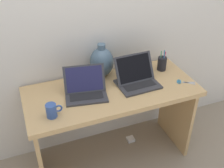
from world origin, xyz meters
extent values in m
plane|color=gray|center=(0.00, 0.00, 0.00)|extent=(6.00, 6.00, 0.00)
cube|color=silver|center=(0.00, 0.33, 1.20)|extent=(4.40, 0.04, 2.40)
cube|color=tan|center=(0.00, 0.00, 0.72)|extent=(1.34, 0.58, 0.04)
cube|color=tan|center=(-0.63, 0.00, 0.35)|extent=(0.03, 0.49, 0.70)
cube|color=tan|center=(0.63, 0.00, 0.35)|extent=(0.03, 0.49, 0.70)
cube|color=#333338|center=(-0.21, -0.02, 0.74)|extent=(0.34, 0.27, 0.01)
cube|color=black|center=(-0.21, -0.02, 0.75)|extent=(0.26, 0.17, 0.00)
cube|color=#333338|center=(-0.20, 0.05, 0.85)|extent=(0.32, 0.14, 0.20)
cube|color=#23234C|center=(-0.20, 0.05, 0.85)|extent=(0.28, 0.13, 0.17)
cube|color=#333338|center=(0.21, -0.02, 0.74)|extent=(0.33, 0.26, 0.01)
cube|color=black|center=(0.21, -0.02, 0.75)|extent=(0.26, 0.16, 0.00)
cube|color=#333338|center=(0.21, 0.05, 0.85)|extent=(0.32, 0.13, 0.20)
cube|color=black|center=(0.21, 0.05, 0.85)|extent=(0.28, 0.12, 0.18)
ellipsoid|color=slate|center=(0.00, 0.23, 0.86)|extent=(0.19, 0.19, 0.25)
cylinder|color=slate|center=(0.00, 0.23, 1.00)|extent=(0.06, 0.06, 0.05)
cylinder|color=#335199|center=(-0.49, -0.16, 0.79)|extent=(0.07, 0.07, 0.10)
torus|color=#335199|center=(-0.44, -0.16, 0.79)|extent=(0.06, 0.01, 0.06)
cylinder|color=black|center=(0.51, 0.13, 0.80)|extent=(0.08, 0.08, 0.12)
cylinder|color=#338CBF|center=(0.52, 0.13, 0.84)|extent=(0.01, 0.02, 0.13)
cylinder|color=#338CBF|center=(0.51, 0.12, 0.85)|extent=(0.02, 0.01, 0.16)
cylinder|color=#4CA566|center=(0.49, 0.14, 0.84)|extent=(0.01, 0.02, 0.14)
cylinder|color=#D83359|center=(0.52, 0.13, 0.84)|extent=(0.01, 0.03, 0.14)
cube|color=#B7B7BC|center=(0.61, -0.13, 0.74)|extent=(0.10, 0.05, 0.00)
cube|color=#B7B7BC|center=(0.61, -0.14, 0.74)|extent=(0.08, 0.08, 0.00)
torus|color=#338CBF|center=(0.54, -0.10, 0.74)|extent=(0.03, 0.04, 0.01)
torus|color=#338CBF|center=(0.55, -0.09, 0.74)|extent=(0.03, 0.04, 0.01)
cube|color=white|center=(0.24, 0.11, 0.01)|extent=(0.07, 0.07, 0.03)
camera|label=1|loc=(-0.62, -1.61, 1.92)|focal=43.60mm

